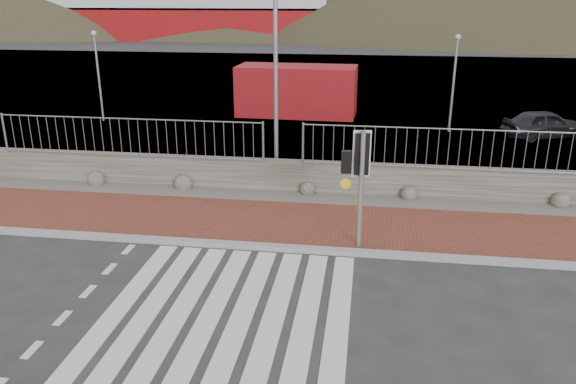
% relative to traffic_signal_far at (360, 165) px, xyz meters
% --- Properties ---
extents(ground, '(220.00, 220.00, 0.00)m').
position_rel_traffic_signal_far_xyz_m(ground, '(-2.35, -3.34, -2.07)').
color(ground, '#28282B').
rests_on(ground, ground).
extents(sidewalk_far, '(40.00, 3.00, 0.08)m').
position_rel_traffic_signal_far_xyz_m(sidewalk_far, '(-2.35, 1.16, -2.03)').
color(sidewalk_far, brown).
rests_on(sidewalk_far, ground).
extents(kerb_far, '(40.00, 0.25, 0.12)m').
position_rel_traffic_signal_far_xyz_m(kerb_far, '(-2.35, -0.34, -2.02)').
color(kerb_far, gray).
rests_on(kerb_far, ground).
extents(zebra_crossing, '(4.62, 5.60, 0.01)m').
position_rel_traffic_signal_far_xyz_m(zebra_crossing, '(-2.35, -3.34, -2.06)').
color(zebra_crossing, silver).
rests_on(zebra_crossing, ground).
extents(gravel_strip, '(40.00, 1.50, 0.06)m').
position_rel_traffic_signal_far_xyz_m(gravel_strip, '(-2.35, 3.16, -2.04)').
color(gravel_strip, '#59544C').
rests_on(gravel_strip, ground).
extents(stone_wall, '(40.00, 0.60, 0.90)m').
position_rel_traffic_signal_far_xyz_m(stone_wall, '(-2.35, 3.96, -1.62)').
color(stone_wall, '#4B453D').
rests_on(stone_wall, ground).
extents(railing, '(18.07, 0.07, 1.22)m').
position_rel_traffic_signal_far_xyz_m(railing, '(-2.35, 3.81, -0.25)').
color(railing, gray).
rests_on(railing, stone_wall).
extents(quay, '(120.00, 40.00, 0.50)m').
position_rel_traffic_signal_far_xyz_m(quay, '(-2.35, 24.56, -2.07)').
color(quay, '#4C4C4F').
rests_on(quay, ground).
extents(water, '(220.00, 50.00, 0.05)m').
position_rel_traffic_signal_far_xyz_m(water, '(-2.35, 59.56, -2.07)').
color(water, '#3F4C54').
rests_on(water, ground).
extents(hills_backdrop, '(254.00, 90.00, 100.00)m').
position_rel_traffic_signal_far_xyz_m(hills_backdrop, '(4.39, 84.56, -25.13)').
color(hills_backdrop, '#2D321E').
rests_on(hills_backdrop, ground).
extents(traffic_signal_far, '(0.70, 0.31, 2.86)m').
position_rel_traffic_signal_far_xyz_m(traffic_signal_far, '(0.00, 0.00, 0.00)').
color(traffic_signal_far, gray).
rests_on(traffic_signal_far, ground).
extents(streetlight, '(1.62, 0.22, 7.62)m').
position_rel_traffic_signal_far_xyz_m(streetlight, '(-2.58, 4.76, 2.22)').
color(streetlight, gray).
rests_on(streetlight, ground).
extents(shipping_container, '(5.84, 2.59, 2.40)m').
position_rel_traffic_signal_far_xyz_m(shipping_container, '(-3.40, 15.17, -0.87)').
color(shipping_container, maroon).
rests_on(shipping_container, ground).
extents(car_a, '(3.71, 2.28, 1.18)m').
position_rel_traffic_signal_far_xyz_m(car_a, '(7.44, 11.97, -1.48)').
color(car_a, black).
rests_on(car_a, ground).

